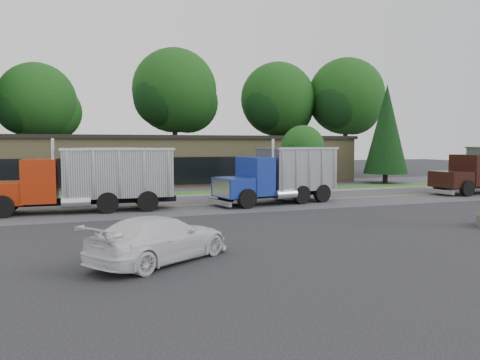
# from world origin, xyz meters

# --- Properties ---
(ground) EXTENTS (140.00, 140.00, 0.00)m
(ground) POSITION_xyz_m (0.00, 0.00, 0.00)
(ground) COLOR #37373D
(ground) RESTS_ON ground
(road) EXTENTS (60.00, 8.00, 0.02)m
(road) POSITION_xyz_m (0.00, 9.00, 0.00)
(road) COLOR #5A5A5F
(road) RESTS_ON ground
(center_line) EXTENTS (60.00, 0.12, 0.01)m
(center_line) POSITION_xyz_m (0.00, 9.00, 0.00)
(center_line) COLOR gold
(center_line) RESTS_ON ground
(curb) EXTENTS (60.00, 0.30, 0.12)m
(curb) POSITION_xyz_m (0.00, 13.20, 0.00)
(curb) COLOR #9E9E99
(curb) RESTS_ON ground
(grass_verge) EXTENTS (60.00, 3.40, 0.03)m
(grass_verge) POSITION_xyz_m (0.00, 15.00, 0.00)
(grass_verge) COLOR #366522
(grass_verge) RESTS_ON ground
(far_parking) EXTENTS (60.00, 7.00, 0.02)m
(far_parking) POSITION_xyz_m (0.00, 20.00, 0.00)
(far_parking) COLOR #5A5A5F
(far_parking) RESTS_ON ground
(strip_mall) EXTENTS (32.00, 12.00, 4.00)m
(strip_mall) POSITION_xyz_m (2.00, 26.00, 2.00)
(strip_mall) COLOR #99875D
(strip_mall) RESTS_ON ground
(tree_far_b) EXTENTS (8.19, 7.71, 11.68)m
(tree_far_b) POSITION_xyz_m (-9.88, 34.10, 7.45)
(tree_far_b) COLOR #382619
(tree_far_b) RESTS_ON ground
(tree_far_c) EXTENTS (9.86, 9.28, 14.06)m
(tree_far_c) POSITION_xyz_m (4.15, 34.12, 8.98)
(tree_far_c) COLOR #382619
(tree_far_c) RESTS_ON ground
(tree_far_d) EXTENTS (9.17, 8.63, 13.08)m
(tree_far_d) POSITION_xyz_m (16.14, 33.11, 8.34)
(tree_far_d) COLOR #382619
(tree_far_d) RESTS_ON ground
(tree_far_e) EXTENTS (9.62, 9.05, 13.72)m
(tree_far_e) POSITION_xyz_m (24.15, 31.12, 8.75)
(tree_far_e) COLOR #382619
(tree_far_e) RESTS_ON ground
(evergreen_right) EXTENTS (3.93, 3.93, 8.93)m
(evergreen_right) POSITION_xyz_m (20.00, 18.00, 4.90)
(evergreen_right) COLOR #382619
(evergreen_right) RESTS_ON ground
(tree_verge) EXTENTS (3.52, 3.31, 5.02)m
(tree_verge) POSITION_xyz_m (10.05, 15.04, 3.18)
(tree_verge) COLOR #382619
(tree_verge) RESTS_ON ground
(dump_truck_red) EXTENTS (9.94, 2.90, 3.36)m
(dump_truck_red) POSITION_xyz_m (-5.89, 8.47, 1.81)
(dump_truck_red) COLOR black
(dump_truck_red) RESTS_ON ground
(dump_truck_blue) EXTENTS (7.94, 3.99, 3.36)m
(dump_truck_blue) POSITION_xyz_m (5.14, 8.29, 1.80)
(dump_truck_blue) COLOR black
(dump_truck_blue) RESTS_ON ground
(rally_car) EXTENTS (5.14, 4.33, 1.41)m
(rally_car) POSITION_xyz_m (-4.39, -3.35, 0.70)
(rally_car) COLOR white
(rally_car) RESTS_ON ground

